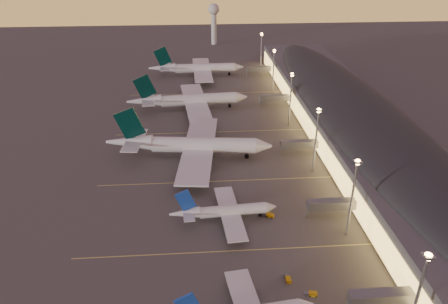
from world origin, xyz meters
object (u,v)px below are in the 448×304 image
baggage_tug_c (269,215)px  airliner_wide_far (197,68)px  airliner_wide_mid (189,100)px  baggage_tug_d (288,279)px  radar_tower (214,17)px  baggage_tug_b (311,294)px  airliner_wide_near (189,145)px  airliner_narrow_north (224,211)px

baggage_tug_c → airliner_wide_far: bearing=124.6°
airliner_wide_mid → baggage_tug_d: size_ratio=19.66×
baggage_tug_c → radar_tower: bearing=118.3°
baggage_tug_b → baggage_tug_d: 7.50m
airliner_wide_near → radar_tower: (21.32, 204.78, 16.31)m
airliner_wide_mid → baggage_tug_d: bearing=-83.6°
airliner_narrow_north → baggage_tug_d: bearing=-66.8°
airliner_wide_far → baggage_tug_c: bearing=-83.7°
radar_tower → baggage_tug_b: 284.64m
airliner_wide_mid → radar_tower: (21.51, 150.09, 16.73)m
airliner_wide_far → radar_tower: (16.10, 90.09, 16.86)m
radar_tower → baggage_tug_d: size_ratio=10.23×
baggage_tug_b → baggage_tug_c: bearing=107.9°
airliner_wide_near → baggage_tug_b: bearing=-62.7°
airliner_wide_near → airliner_wide_mid: bearing=96.5°
airliner_wide_far → baggage_tug_c: size_ratio=15.96×
airliner_wide_far → radar_tower: 93.06m
baggage_tug_c → baggage_tug_d: 29.31m
airliner_wide_far → airliner_wide_near: bearing=-93.5°
baggage_tug_d → radar_tower: bearing=-179.8°
airliner_wide_far → radar_tower: radar_tower is taller
airliner_narrow_north → airliner_wide_far: bearing=87.7°
airliner_wide_mid → baggage_tug_d: airliner_wide_mid is taller
airliner_wide_near → airliner_wide_mid: 54.69m
baggage_tug_c → baggage_tug_d: bearing=-62.2°
airliner_wide_far → airliner_narrow_north: bearing=-89.0°
airliner_wide_mid → baggage_tug_b: (30.48, -133.60, -4.71)m
baggage_tug_d → airliner_wide_far: bearing=-174.5°
airliner_wide_mid → baggage_tug_b: size_ratio=18.52×
airliner_narrow_north → baggage_tug_d: airliner_narrow_north is taller
airliner_wide_mid → radar_tower: size_ratio=1.92×
airliner_wide_mid → baggage_tug_b: airliner_wide_mid is taller
airliner_narrow_north → baggage_tug_b: airliner_narrow_north is taller
airliner_wide_far → airliner_wide_mid: bearing=-96.1°
baggage_tug_b → baggage_tug_c: (-4.98, 35.09, 0.05)m
airliner_wide_mid → baggage_tug_c: size_ratio=16.43×
airliner_wide_near → baggage_tug_b: 84.68m
airliner_narrow_north → baggage_tug_b: 39.67m
airliner_wide_far → baggage_tug_b: bearing=-83.5°
radar_tower → baggage_tug_b: radar_tower is taller
airliner_narrow_north → baggage_tug_c: 14.94m
airliner_narrow_north → baggage_tug_d: 32.32m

